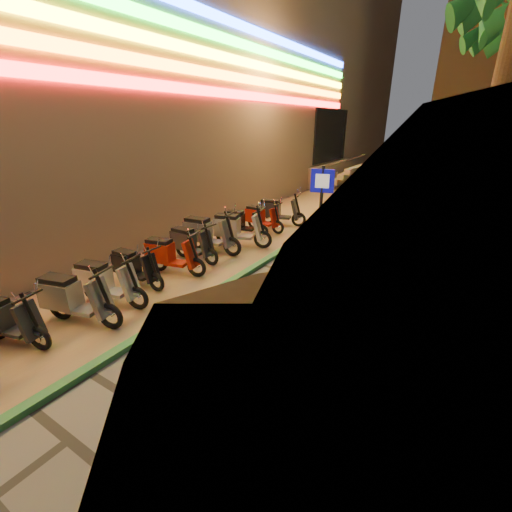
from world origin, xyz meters
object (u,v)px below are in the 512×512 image
Objects in this scene: scooter_4 at (72,298)px; scooter_11 at (241,222)px; scooter_10 at (236,229)px; scooter_9 at (206,233)px; scooter_13 at (277,211)px; scooter_7 at (169,255)px; scooter_12 at (260,217)px; pedestrian_sign at (321,203)px; scooter_3 at (5,319)px; scooter_6 at (133,267)px; scooter_8 at (190,243)px; scooter_5 at (104,282)px.

scooter_4 is 6.05m from scooter_11.
scooter_11 is at bearing 98.45° from scooter_10.
scooter_13 is (0.35, 3.58, -0.03)m from scooter_9.
scooter_4 is 2.61m from scooter_7.
scooter_10 reaches higher than scooter_7.
scooter_12 is 0.89× the size of scooter_13.
scooter_9 is at bearing 79.34° from scooter_4.
pedestrian_sign is at bearing -29.18° from scooter_12.
scooter_6 is at bearing 76.36° from scooter_3.
pedestrian_sign is at bearing 48.49° from scooter_3.
scooter_9 is (-3.14, -0.78, -1.11)m from pedestrian_sign.
scooter_10 is 1.14× the size of scooter_11.
pedestrian_sign is 3.65m from scooter_8.
scooter_4 is at bearing -94.18° from scooter_5.
scooter_9 reaches higher than scooter_6.
scooter_10 reaches higher than scooter_12.
scooter_13 is at bearing 74.19° from scooter_10.
scooter_12 is 0.93m from scooter_13.
scooter_8 is at bearing -100.37° from scooter_11.
scooter_8 is at bearing -109.81° from scooter_13.
scooter_6 is at bearing 90.67° from scooter_5.
scooter_10 is at bearing 56.14° from scooter_9.
scooter_7 reaches higher than scooter_8.
scooter_7 is 1.02× the size of scooter_8.
scooter_7 is (0.20, 0.92, 0.04)m from scooter_6.
scooter_5 is 1.03× the size of scooter_8.
scooter_8 is 2.48m from scooter_11.
scooter_6 is 0.83× the size of scooter_10.
scooter_7 is (-0.04, 1.84, -0.01)m from scooter_5.
scooter_7 is at bearing -153.23° from pedestrian_sign.
pedestrian_sign is 1.76× the size of scooter_6.
scooter_10 is (0.39, 6.12, 0.09)m from scooter_3.
scooter_9 reaches higher than scooter_10.
scooter_8 is (-0.23, 2.80, -0.01)m from scooter_5.
scooter_3 is at bearing -87.92° from scooter_8.
pedestrian_sign reaches higher than scooter_10.
scooter_5 is (-0.14, 0.76, -0.02)m from scooter_4.
scooter_13 is at bearing 84.48° from scooter_12.
scooter_3 is at bearing -111.09° from scooter_5.
scooter_3 is 5.26m from scooter_9.
scooter_8 is (-0.02, 4.55, 0.03)m from scooter_3.
scooter_8 is at bearing 80.40° from scooter_5.
pedestrian_sign is 1.64× the size of scooter_8.
scooter_9 reaches higher than scooter_12.
scooter_3 is 0.81× the size of scooter_9.
scooter_3 is at bearing -91.54° from scooter_6.
scooter_4 is (0.34, 0.98, 0.06)m from scooter_3.
scooter_12 is at bearing 85.52° from scooter_6.
pedestrian_sign is 3.68m from scooter_12.
pedestrian_sign is 4.00m from scooter_7.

